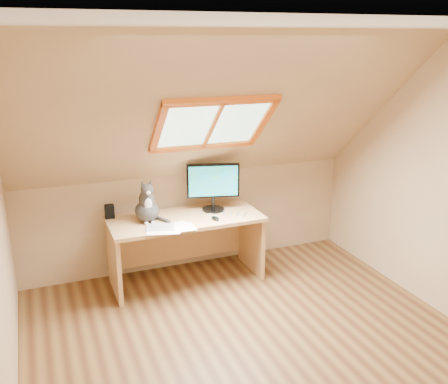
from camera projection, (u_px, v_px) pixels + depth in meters
name	position (u px, v px, depth m)	size (l,w,h in m)	color
ground	(261.00, 353.00, 3.86)	(3.50, 3.50, 0.00)	brown
room_shell	(271.00, 178.00, 3.35)	(3.52, 3.52, 2.41)	tan
desk	(184.00, 235.00, 4.95)	(1.47, 0.65, 0.67)	tan
monitor	(213.00, 184.00, 4.93)	(0.52, 0.22, 0.48)	black
cat	(147.00, 206.00, 4.68)	(0.23, 0.28, 0.41)	#3C3835
desk_speaker	(110.00, 211.00, 4.79)	(0.09, 0.09, 0.13)	black
graphics_tablet	(160.00, 227.00, 4.55)	(0.25, 0.18, 0.01)	#B2B2B7
mouse	(215.00, 218.00, 4.74)	(0.06, 0.10, 0.03)	black
papers	(173.00, 229.00, 4.52)	(0.35, 0.30, 0.01)	white
cables	(226.00, 216.00, 4.85)	(0.51, 0.26, 0.01)	silver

